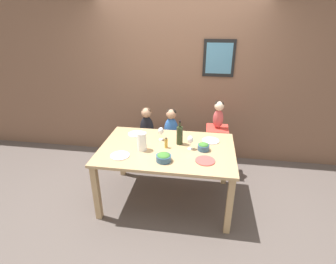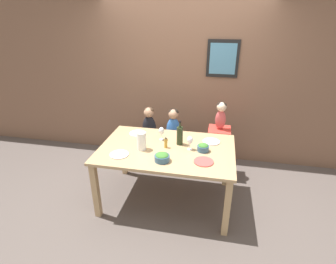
# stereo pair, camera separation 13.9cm
# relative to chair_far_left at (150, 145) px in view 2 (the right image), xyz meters

# --- Properties ---
(ground_plane) EXTENTS (14.00, 14.00, 0.00)m
(ground_plane) POSITION_rel_chair_far_left_xyz_m (0.43, -0.77, -0.39)
(ground_plane) COLOR #564C47
(wall_back) EXTENTS (10.00, 0.09, 2.70)m
(wall_back) POSITION_rel_chair_far_left_xyz_m (0.44, 0.52, 0.97)
(wall_back) COLOR brown
(wall_back) RESTS_ON ground_plane
(dining_table) EXTENTS (1.65, 1.08, 0.78)m
(dining_table) POSITION_rel_chair_far_left_xyz_m (0.43, -0.77, 0.30)
(dining_table) COLOR tan
(dining_table) RESTS_ON ground_plane
(chair_far_left) EXTENTS (0.38, 0.38, 0.46)m
(chair_far_left) POSITION_rel_chair_far_left_xyz_m (0.00, 0.00, 0.00)
(chair_far_left) COLOR silver
(chair_far_left) RESTS_ON ground_plane
(chair_far_center) EXTENTS (0.38, 0.38, 0.46)m
(chair_far_center) POSITION_rel_chair_far_left_xyz_m (0.38, 0.00, 0.00)
(chair_far_center) COLOR silver
(chair_far_center) RESTS_ON ground_plane
(chair_right_highchair) EXTENTS (0.32, 0.33, 0.75)m
(chair_right_highchair) POSITION_rel_chair_far_left_xyz_m (1.07, 0.00, 0.19)
(chair_right_highchair) COLOR silver
(chair_right_highchair) RESTS_ON ground_plane
(person_child_left) EXTENTS (0.21, 0.16, 0.54)m
(person_child_left) POSITION_rel_chair_far_left_xyz_m (-0.00, 0.00, 0.37)
(person_child_left) COLOR black
(person_child_left) RESTS_ON chair_far_left
(person_child_center) EXTENTS (0.21, 0.16, 0.54)m
(person_child_center) POSITION_rel_chair_far_left_xyz_m (0.38, 0.00, 0.37)
(person_child_center) COLOR #3366B2
(person_child_center) RESTS_ON chair_far_center
(person_baby_right) EXTENTS (0.15, 0.14, 0.41)m
(person_baby_right) POSITION_rel_chair_far_left_xyz_m (1.07, 0.00, 0.61)
(person_baby_right) COLOR #C64C4C
(person_baby_right) RESTS_ON chair_right_highchair
(wine_bottle) EXTENTS (0.08, 0.08, 0.32)m
(wine_bottle) POSITION_rel_chair_far_left_xyz_m (0.57, -0.64, 0.52)
(wine_bottle) COLOR #232D19
(wine_bottle) RESTS_ON dining_table
(paper_towel_roll) EXTENTS (0.11, 0.11, 0.23)m
(paper_towel_roll) POSITION_rel_chair_far_left_xyz_m (0.14, -0.86, 0.51)
(paper_towel_roll) COLOR white
(paper_towel_roll) RESTS_ON dining_table
(wine_glass_near) EXTENTS (0.07, 0.07, 0.17)m
(wine_glass_near) POSITION_rel_chair_far_left_xyz_m (0.72, -0.75, 0.51)
(wine_glass_near) COLOR white
(wine_glass_near) RESTS_ON dining_table
(wine_glass_far) EXTENTS (0.07, 0.07, 0.17)m
(wine_glass_far) POSITION_rel_chair_far_left_xyz_m (0.32, -0.55, 0.51)
(wine_glass_far) COLOR white
(wine_glass_far) RESTS_ON dining_table
(salad_bowl_large) EXTENTS (0.17, 0.17, 0.10)m
(salad_bowl_large) POSITION_rel_chair_far_left_xyz_m (0.45, -1.08, 0.44)
(salad_bowl_large) COLOR #335675
(salad_bowl_large) RESTS_ON dining_table
(salad_bowl_small) EXTENTS (0.14, 0.14, 0.10)m
(salad_bowl_small) POSITION_rel_chair_far_left_xyz_m (0.88, -0.76, 0.44)
(salad_bowl_small) COLOR #335675
(salad_bowl_small) RESTS_ON dining_table
(dinner_plate_front_left) EXTENTS (0.22, 0.22, 0.01)m
(dinner_plate_front_left) POSITION_rel_chair_far_left_xyz_m (-0.08, -1.05, 0.40)
(dinner_plate_front_left) COLOR silver
(dinner_plate_front_left) RESTS_ON dining_table
(dinner_plate_back_left) EXTENTS (0.22, 0.22, 0.01)m
(dinner_plate_back_left) POSITION_rel_chair_far_left_xyz_m (-0.04, -0.45, 0.40)
(dinner_plate_back_left) COLOR silver
(dinner_plate_back_left) RESTS_ON dining_table
(dinner_plate_back_right) EXTENTS (0.22, 0.22, 0.01)m
(dinner_plate_back_right) POSITION_rel_chair_far_left_xyz_m (0.97, -0.50, 0.40)
(dinner_plate_back_right) COLOR silver
(dinner_plate_back_right) RESTS_ON dining_table
(dinner_plate_front_right) EXTENTS (0.22, 0.22, 0.01)m
(dinner_plate_front_right) POSITION_rel_chair_far_left_xyz_m (0.91, -1.02, 0.40)
(dinner_plate_front_right) COLOR #D14C47
(dinner_plate_front_right) RESTS_ON dining_table
(condiment_bottle_hot_sauce) EXTENTS (0.04, 0.04, 0.14)m
(condiment_bottle_hot_sauce) POSITION_rel_chair_far_left_xyz_m (0.42, -0.76, 0.46)
(condiment_bottle_hot_sauce) COLOR #BC8E33
(condiment_bottle_hot_sauce) RESTS_ON dining_table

